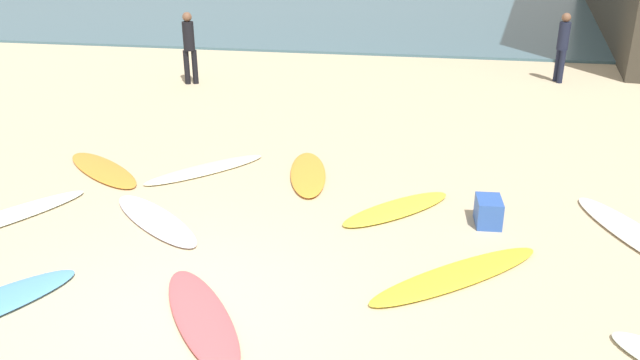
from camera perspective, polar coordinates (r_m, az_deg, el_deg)
The scene contains 13 objects.
ground_plane at distance 7.18m, azimuth -11.44°, elevation -11.52°, with size 120.00×120.00×0.00m, color #C6B28E.
surfboard_0 at distance 7.81m, azimuth 12.07°, elevation -8.26°, with size 0.49×2.52×0.07m, color yellow.
surfboard_2 at distance 10.52m, azimuth -1.08°, elevation 0.58°, with size 0.58×1.99×0.09m, color orange.
surfboard_3 at distance 7.02m, azimuth -10.46°, elevation -11.87°, with size 0.54×2.07×0.08m, color #D95358.
surfboard_5 at distance 10.05m, azimuth -26.37°, elevation -3.04°, with size 0.52×2.50×0.07m, color silver.
surfboard_6 at distance 10.89m, azimuth -10.13°, elevation 0.94°, with size 0.48×2.20×0.06m, color #EFEBC1.
surfboard_7 at distance 9.51m, azimuth 26.23°, elevation -4.39°, with size 0.54×2.49×0.08m, color white.
surfboard_8 at distance 9.35m, azimuth 6.84°, elevation -2.55°, with size 0.52×1.95×0.07m, color yellow.
surfboard_9 at distance 9.24m, azimuth -14.40°, elevation -3.43°, with size 0.52×2.12×0.08m, color white.
surfboard_10 at distance 11.31m, azimuth -18.72°, elevation 0.88°, with size 0.59×2.13×0.07m, color orange.
beachgoer_near at distance 17.57m, azimuth 20.74°, elevation 11.23°, with size 0.35×0.35×1.74m.
beachgoer_mid at distance 16.61m, azimuth -11.55°, elevation 11.73°, with size 0.36×0.36×1.78m.
beach_cooler at distance 9.14m, azimuth 14.72°, elevation -2.72°, with size 0.49×0.34×0.38m, color #2D56B2.
Camera 1 is at (2.39, -5.49, 3.96)m, focal length 36.04 mm.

